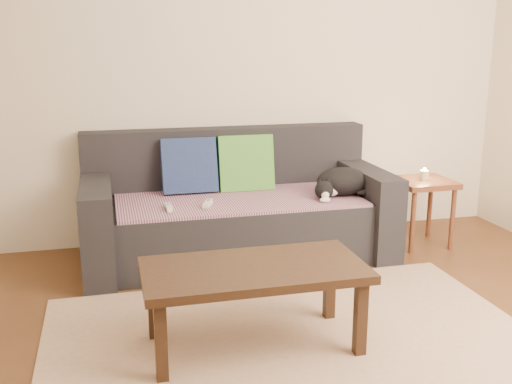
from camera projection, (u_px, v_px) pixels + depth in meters
ground at (308, 366)px, 2.83m from camera, size 4.50×4.50×0.00m
back_wall at (223, 68)px, 4.39m from camera, size 4.50×0.04×2.60m
sofa at (236, 213)px, 4.23m from camera, size 2.10×0.94×0.87m
throw_blanket at (239, 200)px, 4.11m from camera, size 1.66×0.74×0.02m
cushion_navy at (189, 166)px, 4.24m from camera, size 0.39×0.20×0.40m
cushion_green at (246, 163)px, 4.34m from camera, size 0.40×0.18×0.41m
cat at (341, 182)px, 4.17m from camera, size 0.46×0.33×0.20m
wii_remote_a at (169, 208)px, 3.83m from camera, size 0.04×0.15×0.03m
wii_remote_b at (208, 204)px, 3.92m from camera, size 0.09×0.15×0.03m
side_table at (423, 191)px, 4.42m from camera, size 0.40×0.40×0.50m
candle at (424, 175)px, 4.39m from camera, size 0.06×0.06×0.09m
rug at (298, 349)px, 2.97m from camera, size 2.50×1.80×0.01m
coffee_table at (254, 276)px, 2.91m from camera, size 1.08×0.54×0.43m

